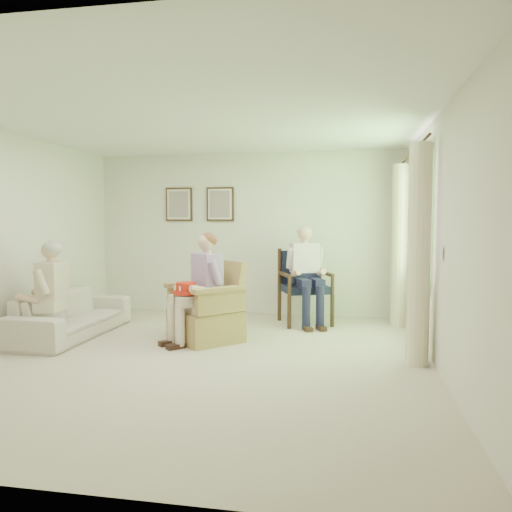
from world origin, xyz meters
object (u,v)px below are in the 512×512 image
(wood_armchair, at_px, (306,283))
(sofa, at_px, (71,314))
(wicker_armchair, at_px, (207,315))
(person_dark, at_px, (305,267))
(person_wicker, at_px, (203,281))
(person_sofa, at_px, (47,288))
(red_hat, at_px, (186,289))
(hatbox, at_px, (204,326))

(wood_armchair, xyz_separation_m, sofa, (-2.94, -1.44, -0.30))
(wicker_armchair, relative_size, person_dark, 0.71)
(person_wicker, relative_size, person_dark, 0.94)
(wicker_armchair, xyz_separation_m, person_sofa, (-1.81, -0.62, 0.38))
(person_wicker, bearing_deg, person_sofa, -122.10)
(sofa, relative_size, red_hat, 6.21)
(person_dark, bearing_deg, wood_armchair, 68.67)
(wood_armchair, distance_m, sofa, 3.29)
(wood_armchair, height_order, hatbox, wood_armchair)
(wicker_armchair, distance_m, red_hat, 0.49)
(person_wicker, distance_m, person_sofa, 1.87)
(wicker_armchair, bearing_deg, person_sofa, -118.24)
(wood_armchair, relative_size, person_wicker, 0.80)
(sofa, xyz_separation_m, red_hat, (1.63, -0.17, 0.40))
(person_wicker, xyz_separation_m, red_hat, (-0.18, -0.14, -0.09))
(wicker_armchair, xyz_separation_m, red_hat, (-0.18, -0.27, 0.37))
(wood_armchair, bearing_deg, person_wicker, -148.90)
(person_sofa, distance_m, red_hat, 1.67)
(wicker_armchair, height_order, hatbox, wicker_armchair)
(person_sofa, relative_size, red_hat, 3.94)
(wicker_armchair, bearing_deg, person_wicker, -47.12)
(sofa, height_order, hatbox, hatbox)
(sofa, height_order, red_hat, red_hat)
(sofa, bearing_deg, wood_armchair, -63.90)
(wood_armchair, relative_size, person_sofa, 0.86)
(person_dark, height_order, red_hat, person_dark)
(sofa, distance_m, person_wicker, 1.87)
(person_wicker, distance_m, red_hat, 0.24)
(red_hat, xyz_separation_m, hatbox, (0.21, 0.05, -0.45))
(person_wicker, relative_size, hatbox, 2.27)
(wood_armchair, relative_size, red_hat, 3.37)
(person_wicker, height_order, red_hat, person_wicker)
(person_sofa, bearing_deg, hatbox, 94.11)
(person_dark, bearing_deg, person_wicker, -152.43)
(person_sofa, bearing_deg, person_wicker, 97.13)
(wood_armchair, xyz_separation_m, person_dark, (0.00, -0.18, 0.26))
(red_hat, height_order, hatbox, red_hat)
(sofa, xyz_separation_m, person_dark, (2.94, 1.27, 0.56))
(person_dark, bearing_deg, red_hat, -153.68)
(wicker_armchair, height_order, wood_armchair, wood_armchair)
(sofa, bearing_deg, wicker_armchair, -86.96)
(wicker_armchair, xyz_separation_m, sofa, (-1.81, -0.10, -0.03))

